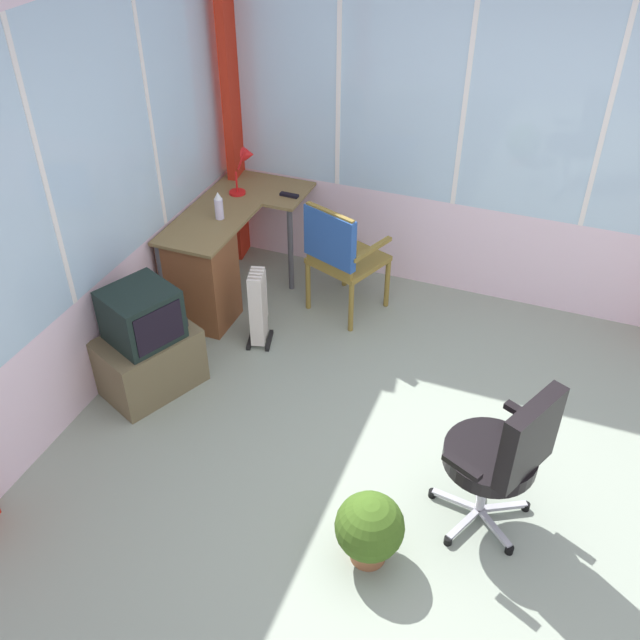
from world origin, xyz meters
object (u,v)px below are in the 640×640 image
desk (206,270)px  space_heater (259,306)px  desk_lamp (246,163)px  potted_plant (369,528)px  tv_on_stand (147,346)px  wooden_armchair (338,249)px  spray_bottle (219,206)px  tv_remote (289,195)px  office_chair (505,452)px

desk → space_heater: desk is taller
desk → desk_lamp: size_ratio=3.69×
potted_plant → desk: bearing=48.1°
space_heater → tv_on_stand: bearing=147.5°
wooden_armchair → desk: bearing=111.9°
spray_bottle → space_heater: bearing=-127.6°
tv_on_stand → wooden_armchair: bearing=-35.4°
tv_remote → space_heater: size_ratio=0.25×
office_chair → spray_bottle: bearing=59.4°
desk → tv_remote: size_ratio=8.87×
desk → wooden_armchair: wooden_armchair is taller
desk → office_chair: size_ratio=1.35×
desk → tv_remote: 0.90m
space_heater → office_chair: bearing=-118.8°
tv_remote → space_heater: (-0.87, -0.12, -0.46)m
desk_lamp → wooden_armchair: (-0.32, -0.88, -0.40)m
desk_lamp → tv_remote: 0.41m
tv_remote → spray_bottle: bearing=148.7°
desk_lamp → wooden_armchair: 1.02m
spray_bottle → tv_on_stand: bearing=179.3°
office_chair → space_heater: 2.20m
desk_lamp → wooden_armchair: desk_lamp is taller
desk → spray_bottle: bearing=-12.6°
tv_remote → space_heater: tv_remote is taller
desk_lamp → space_heater: bearing=-151.0°
space_heater → potted_plant: space_heater is taller
office_chair → desk_lamp: bearing=51.5°
desk → tv_remote: (0.72, -0.39, 0.36)m
desk_lamp → space_heater: 1.18m
desk → space_heater: bearing=-106.0°
desk → space_heater: size_ratio=2.19×
tv_remote → desk_lamp: bearing=96.7°
tv_remote → potted_plant: tv_remote is taller
office_chair → space_heater: (1.05, 1.91, -0.26)m
desk_lamp → spray_bottle: size_ratio=1.67×
desk → desk_lamp: (0.70, -0.04, 0.58)m
tv_on_stand → potted_plant: 1.97m
spray_bottle → potted_plant: size_ratio=0.49×
office_chair → potted_plant: bearing=128.8°
office_chair → tv_on_stand: size_ratio=1.25×
wooden_armchair → tv_on_stand: (-1.25, 0.89, -0.24)m
wooden_armchair → office_chair: bearing=-136.4°
wooden_armchair → office_chair: 2.16m
desk → potted_plant: desk is taller
tv_remote → office_chair: bearing=-131.3°
wooden_armchair → tv_on_stand: size_ratio=1.19×
wooden_armchair → space_heater: size_ratio=1.55×
desk → office_chair: bearing=-116.3°
spray_bottle → wooden_armchair: (0.16, -0.88, -0.27)m
desk_lamp → tv_on_stand: size_ratio=0.46×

